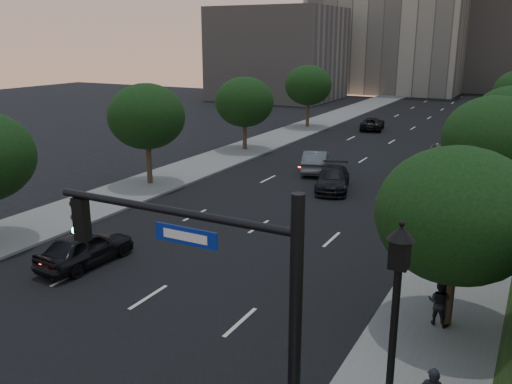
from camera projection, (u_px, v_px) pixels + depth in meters
The scene contains 21 objects.
ground at pixel (42, 366), 16.24m from camera, with size 160.00×160.00×0.00m, color black.
road_surface at pixel (355, 165), 41.71m from camera, with size 16.00×140.00×0.02m, color black.
sidewalk_right at pixel (500, 180), 37.07m from camera, with size 4.50×140.00×0.15m, color slate.
sidewalk_left at pixel (240, 152), 46.32m from camera, with size 4.50×140.00×0.15m, color slate.
office_block_left at pixel (393, 0), 96.29m from camera, with size 26.00×20.00×32.00m, color #9C9888.
office_block_filler at pixel (278, 54), 85.49m from camera, with size 18.00×16.00×14.00m, color gray.
tree_right_a at pixel (457, 215), 17.28m from camera, with size 5.20×5.20×6.24m.
tree_right_b at pixel (494, 140), 27.34m from camera, with size 5.20×5.20×6.74m.
tree_right_c at pixel (511, 117), 38.51m from camera, with size 5.20×5.20×6.24m.
tree_left_b at pixel (147, 117), 34.91m from camera, with size 5.00×5.00×6.71m.
tree_left_c at pixel (245, 102), 46.06m from camera, with size 5.00×5.00×6.34m.
tree_left_d at pixel (308, 85), 57.84m from camera, with size 5.00×5.00×6.71m.
traffic_signal_mast at pixel (242, 353), 10.32m from camera, with size 5.68×0.56×7.00m.
street_lamp at pixel (393, 341), 12.66m from camera, with size 0.64×0.64×5.62m.
sedan_near_left at pixel (85, 248), 23.30m from camera, with size 1.81×4.51×1.54m, color black.
sedan_mid_left at pixel (316, 161), 39.53m from camera, with size 1.69×4.84×1.59m, color #4D5154.
sedan_far_left at pixel (373, 124), 57.64m from camera, with size 2.19×4.76×1.32m, color black.
sedan_near_right at pixel (333, 179), 34.83m from camera, with size 2.02×4.97×1.44m, color black.
sedan_far_right at pixel (442, 153), 43.06m from camera, with size 1.56×3.88×1.32m, color #595D61.
pedestrian_b at pixel (439, 302), 18.10m from camera, with size 0.78×0.61×1.60m, color black.
pedestrian_c at pixel (463, 230), 24.57m from camera, with size 1.06×0.44×1.82m, color black.
Camera 1 is at (12.32, -9.51, 9.47)m, focal length 38.00 mm.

